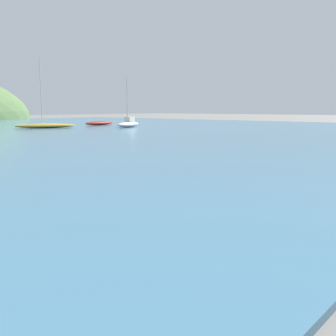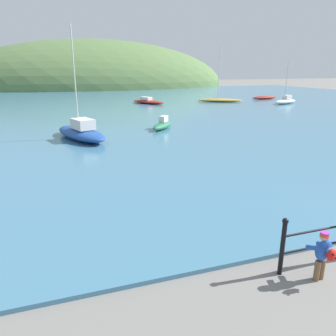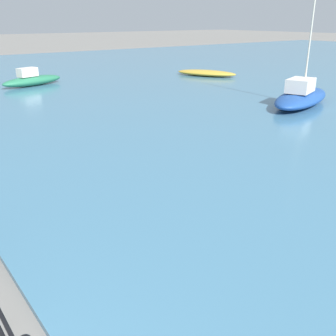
{
  "view_description": "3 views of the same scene",
  "coord_description": "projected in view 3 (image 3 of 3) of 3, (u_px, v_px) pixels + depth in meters",
  "views": [
    {
      "loc": [
        -8.73,
        0.97,
        1.77
      ],
      "look_at": [
        -3.75,
        5.36,
        0.76
      ],
      "focal_mm": 42.0,
      "sensor_mm": 36.0,
      "label": 1
    },
    {
      "loc": [
        -8.3,
        -3.06,
        3.9
      ],
      "look_at": [
        -5.05,
        6.47,
        0.81
      ],
      "focal_mm": 35.0,
      "sensor_mm": 36.0,
      "label": 2
    },
    {
      "loc": [
        2.8,
        0.96,
        3.57
      ],
      "look_at": [
        -2.98,
        5.3,
        0.81
      ],
      "focal_mm": 42.0,
      "sensor_mm": 36.0,
      "label": 3
    }
  ],
  "objects": [
    {
      "name": "boat_green_fishing",
      "position": [
        301.0,
        96.0,
        16.6
      ],
      "size": [
        3.15,
        5.13,
        5.97
      ],
      "color": "#1E4793",
      "rests_on": "water"
    },
    {
      "name": "boat_white_sailboat",
      "position": [
        206.0,
        73.0,
        25.2
      ],
      "size": [
        4.11,
        2.95,
        0.37
      ],
      "color": "gold",
      "rests_on": "water"
    },
    {
      "name": "iron_railing",
      "position": [
        6.0,
        334.0,
        3.89
      ],
      "size": [
        7.76,
        0.12,
        1.21
      ],
      "color": "black",
      "rests_on": "ground"
    },
    {
      "name": "boat_mid_harbor",
      "position": [
        32.0,
        80.0,
        21.52
      ],
      "size": [
        2.0,
        3.8,
        0.98
      ],
      "color": "#287551",
      "rests_on": "water"
    }
  ]
}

